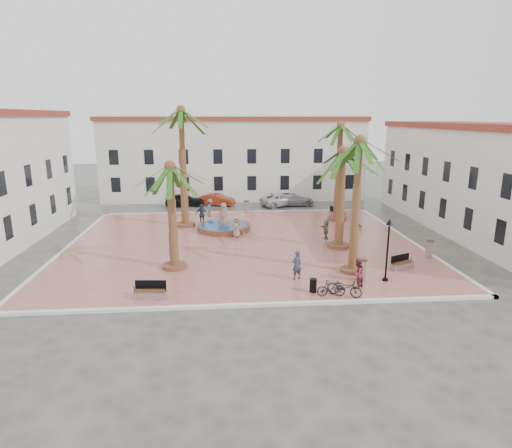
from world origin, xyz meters
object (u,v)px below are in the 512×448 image
object	(u,v)px
bicycle_a	(344,287)
pedestrian_north	(210,208)
bollard_se	(361,269)
car_white	(282,200)
fountain	(224,226)
lamppost_s	(388,239)
bollard_e	(429,249)
car_silver	(292,200)
palm_sw	(170,179)
cyclist_b	(357,273)
palm_nw	(181,122)
litter_bin	(313,285)
bench_ne	(337,214)
bench_s	(150,293)
cyclist_a	(297,265)
bicycle_b	(331,288)
pedestrian_east	(326,229)
car_red	(217,200)
bench_e	(357,226)
lamppost_e	(356,198)
car_black	(185,200)
pedestrian_fountain_a	(236,227)
bollard_n	(246,206)
palm_s	(359,155)
palm_e	(343,164)
bench_se	(402,265)
palm_ne	(340,136)

from	to	relation	value
bicycle_a	pedestrian_north	bearing A→B (deg)	50.65
bollard_se	car_white	distance (m)	22.69
fountain	lamppost_s	world-z (taller)	lamppost_s
bicycle_a	bollard_e	bearing A→B (deg)	-23.17
fountain	car_silver	world-z (taller)	fountain
bicycle_a	palm_sw	bearing A→B (deg)	90.66
bollard_e	cyclist_b	bearing A→B (deg)	-144.15
palm_nw	litter_bin	xyz separation A→B (m)	(8.11, -15.32, -8.49)
bench_ne	bollard_se	distance (m)	16.39
bench_s	bench_ne	bearing A→B (deg)	54.55
cyclist_a	car_white	bearing A→B (deg)	-119.38
litter_bin	bicycle_b	size ratio (longest dim) A/B	0.50
bench_ne	pedestrian_east	world-z (taller)	pedestrian_east
car_red	palm_sw	bearing A→B (deg)	-168.11
lamppost_s	bench_ne	bearing A→B (deg)	84.64
fountain	bicycle_b	size ratio (longest dim) A/B	2.93
bench_e	palm_sw	bearing A→B (deg)	127.62
palm_nw	lamppost_e	world-z (taller)	palm_nw
bench_ne	litter_bin	xyz separation A→B (m)	(-6.09, -17.47, 0.10)
bollard_e	palm_nw	bearing A→B (deg)	149.15
bicycle_b	car_black	size ratio (longest dim) A/B	0.37
bicycle_b	pedestrian_fountain_a	xyz separation A→B (m)	(-4.60, 12.00, 0.37)
litter_bin	cyclist_b	size ratio (longest dim) A/B	0.45
pedestrian_fountain_a	lamppost_s	bearing A→B (deg)	-51.18
bench_ne	cyclist_b	bearing A→B (deg)	143.84
palm_nw	lamppost_e	distance (m)	15.92
fountain	bollard_n	size ratio (longest dim) A/B	3.58
bench_e	cyclist_b	bearing A→B (deg)	169.52
lamppost_e	palm_sw	bearing A→B (deg)	-148.91
fountain	pedestrian_north	distance (m)	5.30
palm_s	litter_bin	bearing A→B (deg)	-136.49
bench_ne	car_white	xyz separation A→B (m)	(-4.38, 6.53, 0.25)
bicycle_b	palm_e	bearing A→B (deg)	-14.77
bollard_e	cyclist_a	world-z (taller)	cyclist_a
palm_sw	litter_bin	xyz separation A→B (m)	(7.96, -4.53, -5.27)
bollard_e	pedestrian_east	world-z (taller)	pedestrian_east
litter_bin	palm_nw	bearing A→B (deg)	117.91
car_red	bollard_se	bearing A→B (deg)	-140.77
lamppost_e	car_black	distance (m)	19.20
lamppost_s	bollard_n	world-z (taller)	lamppost_s
palm_sw	bench_se	distance (m)	15.40
palm_e	lamppost_e	xyz separation A→B (m)	(2.76, 5.15, -3.46)
bench_s	car_silver	size ratio (longest dim) A/B	0.38
fountain	car_white	distance (m)	12.18
bench_ne	car_silver	distance (m)	7.25
palm_nw	palm_e	distance (m)	14.09
palm_e	fountain	bearing A→B (deg)	146.00
bench_ne	car_silver	world-z (taller)	car_silver
palm_ne	cyclist_b	world-z (taller)	palm_ne
palm_sw	pedestrian_fountain_a	bearing A→B (deg)	58.32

